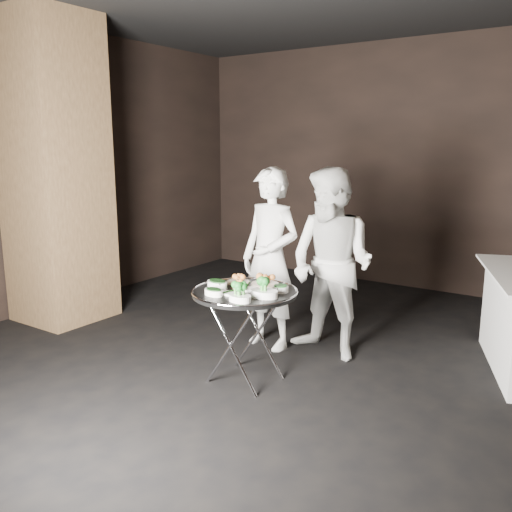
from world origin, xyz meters
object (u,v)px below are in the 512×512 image
Objects in this scene: tray_stand at (245,332)px; waiter_right at (332,264)px; serving_tray at (245,292)px; waiter_left at (270,259)px.

tray_stand is 0.43× the size of waiter_right.
tray_stand is 0.97m from waiter_right.
waiter_right reaches higher than tray_stand.
tray_stand is at bearing 45.00° from serving_tray.
serving_tray is 0.50× the size of waiter_left.
waiter_left is (-0.24, 0.73, 0.09)m from serving_tray.
tray_stand is 0.87× the size of serving_tray.
waiter_right reaches higher than serving_tray.
serving_tray is at bearing -100.56° from waiter_right.
waiter_right is at bearing 70.00° from serving_tray.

